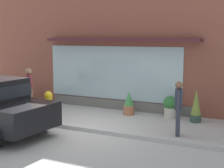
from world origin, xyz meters
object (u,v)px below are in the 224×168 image
object	(u,v)px
potted_plant_window_left	(196,106)
potted_plant_low_front	(129,104)
fire_hydrant	(49,104)
pedestrian_passerby	(178,104)
pedestrian_with_handbag	(29,88)
potted_plant_window_right	(27,94)
potted_plant_window_center	(170,106)

from	to	relation	value
potted_plant_window_left	potted_plant_low_front	xyz separation A→B (m)	(-2.43, -0.02, -0.13)
fire_hydrant	potted_plant_low_front	bearing A→B (deg)	36.41
pedestrian_passerby	potted_plant_window_left	size ratio (longest dim) A/B	1.42
potted_plant_window_left	pedestrian_passerby	bearing A→B (deg)	-94.92
pedestrian_with_handbag	pedestrian_passerby	size ratio (longest dim) A/B	1.10
pedestrian_passerby	potted_plant_window_left	xyz separation A→B (m)	(0.15, 1.79, -0.39)
potted_plant_window_right	potted_plant_low_front	bearing A→B (deg)	-0.62
fire_hydrant	pedestrian_passerby	size ratio (longest dim) A/B	0.61
fire_hydrant	potted_plant_window_center	size ratio (longest dim) A/B	1.22
potted_plant_window_center	potted_plant_window_right	xyz separation A→B (m)	(-6.31, -0.11, -0.02)
potted_plant_window_left	potted_plant_low_front	size ratio (longest dim) A/B	1.30
potted_plant_window_center	potted_plant_low_front	world-z (taller)	potted_plant_low_front
potted_plant_window_right	pedestrian_passerby	bearing A→B (deg)	-14.40
pedestrian_passerby	potted_plant_window_center	distance (m)	2.14
pedestrian_with_handbag	potted_plant_window_left	world-z (taller)	pedestrian_with_handbag
fire_hydrant	potted_plant_window_left	xyz separation A→B (m)	(4.77, 1.74, 0.05)
potted_plant_low_front	potted_plant_window_left	bearing A→B (deg)	0.42
pedestrian_with_handbag	pedestrian_passerby	xyz separation A→B (m)	(5.37, 0.05, -0.10)
fire_hydrant	potted_plant_window_right	size ratio (longest dim) A/B	1.32
pedestrian_with_handbag	potted_plant_window_right	bearing A→B (deg)	170.04
pedestrian_with_handbag	potted_plant_window_right	world-z (taller)	pedestrian_with_handbag
potted_plant_window_left	potted_plant_window_right	bearing A→B (deg)	179.73
pedestrian_passerby	potted_plant_window_left	world-z (taller)	pedestrian_passerby
fire_hydrant	potted_plant_window_center	xyz separation A→B (m)	(3.84, 1.88, -0.07)
pedestrian_with_handbag	potted_plant_low_front	xyz separation A→B (m)	(3.09, 1.81, -0.62)
pedestrian_passerby	fire_hydrant	bearing A→B (deg)	76.88
fire_hydrant	potted_plant_low_front	xyz separation A→B (m)	(2.34, 1.72, -0.08)
pedestrian_passerby	potted_plant_window_right	xyz separation A→B (m)	(-7.09, 1.82, -0.53)
pedestrian_passerby	potted_plant_window_left	bearing A→B (deg)	-17.49
pedestrian_with_handbag	potted_plant_window_center	size ratio (longest dim) A/B	2.21
potted_plant_window_center	potted_plant_low_front	bearing A→B (deg)	-173.89
potted_plant_window_center	potted_plant_low_front	distance (m)	1.51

